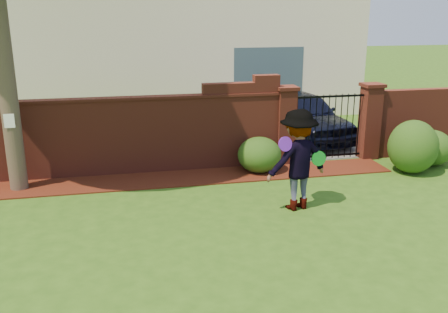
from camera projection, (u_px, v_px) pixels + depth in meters
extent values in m
cube|color=#2C5214|center=(221.00, 246.00, 7.93)|extent=(80.00, 80.00, 0.01)
cube|color=#3B130A|center=(148.00, 181.00, 10.86)|extent=(11.10, 1.08, 0.03)
cube|color=maroon|center=(89.00, 139.00, 11.00)|extent=(8.70, 0.25, 1.70)
cube|color=maroon|center=(241.00, 89.00, 11.41)|extent=(1.80, 0.25, 0.30)
cube|color=maroon|center=(266.00, 78.00, 11.46)|extent=(0.60, 0.25, 0.16)
cube|color=maroon|center=(86.00, 100.00, 10.75)|extent=(8.70, 0.31, 0.06)
cube|color=maroon|center=(441.00, 121.00, 12.75)|extent=(4.00, 0.25, 1.70)
cube|color=maroon|center=(285.00, 127.00, 11.90)|extent=(0.42, 0.42, 1.80)
cube|color=maroon|center=(287.00, 88.00, 11.63)|extent=(0.50, 0.50, 0.08)
cube|color=maroon|center=(369.00, 123.00, 12.34)|extent=(0.42, 0.42, 1.80)
cube|color=maroon|center=(373.00, 85.00, 12.07)|extent=(0.50, 0.50, 0.08)
cylinder|color=black|center=(297.00, 129.00, 11.97)|extent=(0.02, 0.02, 1.60)
cylinder|color=black|center=(303.00, 128.00, 12.00)|extent=(0.02, 0.02, 1.60)
cylinder|color=black|center=(309.00, 128.00, 12.04)|extent=(0.02, 0.02, 1.60)
cylinder|color=black|center=(316.00, 128.00, 12.07)|extent=(0.02, 0.02, 1.60)
cylinder|color=black|center=(322.00, 127.00, 12.10)|extent=(0.02, 0.02, 1.60)
cylinder|color=black|center=(328.00, 127.00, 12.13)|extent=(0.02, 0.02, 1.60)
cylinder|color=black|center=(334.00, 127.00, 12.17)|extent=(0.02, 0.02, 1.60)
cylinder|color=black|center=(340.00, 126.00, 12.20)|extent=(0.02, 0.02, 1.60)
cylinder|color=black|center=(346.00, 126.00, 12.23)|extent=(0.02, 0.02, 1.60)
cylinder|color=black|center=(352.00, 126.00, 12.26)|extent=(0.02, 0.02, 1.60)
cylinder|color=black|center=(359.00, 125.00, 12.30)|extent=(0.02, 0.02, 1.60)
cube|color=black|center=(326.00, 156.00, 12.34)|extent=(1.78, 0.03, 0.05)
cube|color=black|center=(330.00, 96.00, 11.92)|extent=(1.78, 0.03, 0.05)
cube|color=gray|center=(277.00, 125.00, 16.12)|extent=(3.20, 8.00, 0.01)
cube|color=#F3E6CB|center=(182.00, 26.00, 18.52)|extent=(12.00, 6.00, 6.00)
cube|color=#384C5B|center=(268.00, 83.00, 16.77)|extent=(2.40, 0.12, 2.40)
imported|color=black|center=(306.00, 117.00, 14.09)|extent=(2.21, 4.19, 1.36)
cube|color=white|center=(9.00, 121.00, 9.79)|extent=(0.20, 0.01, 0.28)
ellipsoid|color=#1A4314|center=(259.00, 155.00, 11.38)|extent=(1.00, 1.00, 0.82)
ellipsoid|color=#1A4314|center=(413.00, 147.00, 11.28)|extent=(1.11, 1.11, 1.23)
ellipsoid|color=#1A4314|center=(431.00, 148.00, 11.87)|extent=(0.97, 0.97, 0.86)
imported|color=gray|center=(299.00, 161.00, 9.12)|extent=(1.36, 0.97, 1.90)
cylinder|color=#6A1EBF|center=(285.00, 144.00, 8.81)|extent=(0.28, 0.13, 0.27)
cylinder|color=green|center=(319.00, 158.00, 9.13)|extent=(0.28, 0.08, 0.28)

